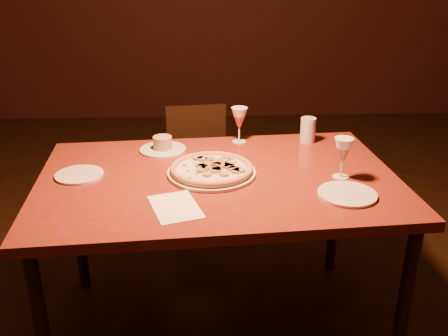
{
  "coord_description": "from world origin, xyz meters",
  "views": [
    {
      "loc": [
        0.06,
        -1.76,
        1.64
      ],
      "look_at": [
        0.15,
        0.17,
        0.81
      ],
      "focal_mm": 40.0,
      "sensor_mm": 36.0,
      "label": 1
    }
  ],
  "objects": [
    {
      "name": "side_plate_near",
      "position": [
        0.61,
        -0.08,
        0.8
      ],
      "size": [
        0.22,
        0.22,
        0.01
      ],
      "primitive_type": "cylinder",
      "color": "silver",
      "rests_on": "dining_table"
    },
    {
      "name": "wine_glass_right",
      "position": [
        0.62,
        0.09,
        0.88
      ],
      "size": [
        0.08,
        0.08,
        0.17
      ],
      "primitive_type": null,
      "color": "#AE5548",
      "rests_on": "dining_table"
    },
    {
      "name": "water_tumbler",
      "position": [
        0.57,
        0.51,
        0.85
      ],
      "size": [
        0.07,
        0.07,
        0.12
      ],
      "primitive_type": "cylinder",
      "color": "silver",
      "rests_on": "dining_table"
    },
    {
      "name": "menu_card",
      "position": [
        -0.05,
        -0.15,
        0.79
      ],
      "size": [
        0.22,
        0.27,
        0.0
      ],
      "primitive_type": "cube",
      "rotation": [
        0.0,
        0.0,
        0.3
      ],
      "color": "white",
      "rests_on": "dining_table"
    },
    {
      "name": "chair_far",
      "position": [
        0.03,
        1.11,
        0.44
      ],
      "size": [
        0.42,
        0.42,
        0.78
      ],
      "rotation": [
        0.0,
        0.0,
        0.12
      ],
      "color": "black",
      "rests_on": "floor"
    },
    {
      "name": "dining_table",
      "position": [
        0.12,
        0.12,
        0.72
      ],
      "size": [
        1.54,
        1.05,
        0.79
      ],
      "rotation": [
        0.0,
        0.0,
        0.07
      ],
      "color": "maroon",
      "rests_on": "floor"
    },
    {
      "name": "pizza_plate",
      "position": [
        0.09,
        0.14,
        0.81
      ],
      "size": [
        0.37,
        0.37,
        0.04
      ],
      "color": "silver",
      "rests_on": "dining_table"
    },
    {
      "name": "ramekin_saucer",
      "position": [
        -0.13,
        0.43,
        0.81
      ],
      "size": [
        0.22,
        0.22,
        0.07
      ],
      "color": "silver",
      "rests_on": "dining_table"
    },
    {
      "name": "wine_glass_far",
      "position": [
        0.24,
        0.53,
        0.88
      ],
      "size": [
        0.08,
        0.08,
        0.17
      ],
      "primitive_type": null,
      "color": "#AE5548",
      "rests_on": "dining_table"
    },
    {
      "name": "side_plate_left",
      "position": [
        -0.46,
        0.15,
        0.8
      ],
      "size": [
        0.2,
        0.2,
        0.01
      ],
      "primitive_type": "cylinder",
      "color": "silver",
      "rests_on": "dining_table"
    }
  ]
}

